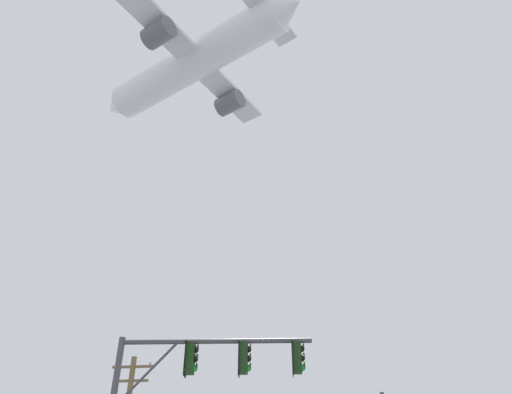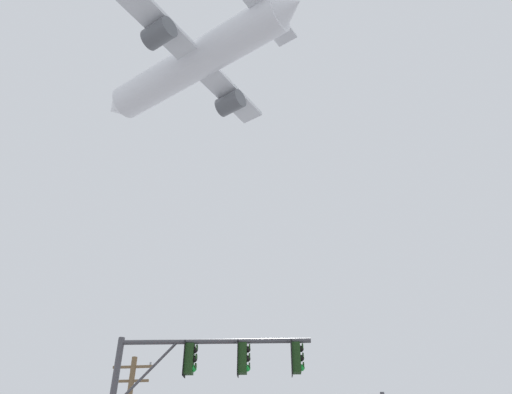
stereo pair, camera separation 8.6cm
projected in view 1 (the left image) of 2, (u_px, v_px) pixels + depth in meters
name	position (u px, v px, depth m)	size (l,w,h in m)	color
signal_pole_near	(194.00, 382.00, 13.99)	(6.05, 0.70, 5.99)	#4C4C51
airplane	(194.00, 63.00, 48.06)	(23.83, 18.40, 6.94)	white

